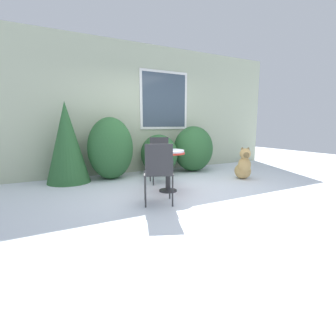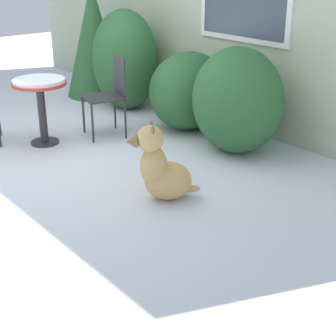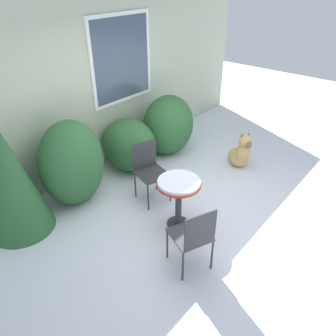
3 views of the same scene
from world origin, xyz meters
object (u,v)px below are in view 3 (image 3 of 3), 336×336
at_px(patio_table, 179,190).
at_px(patio_chair_near_table, 149,169).
at_px(patio_chair_far_side, 194,236).
at_px(dog, 241,154).

bearing_deg(patio_table, patio_chair_near_table, 72.47).
distance_m(patio_chair_far_side, dog, 2.54).
xyz_separation_m(patio_chair_far_side, dog, (2.42, 0.73, -0.24)).
xyz_separation_m(patio_table, dog, (1.93, 0.12, -0.32)).
bearing_deg(patio_chair_far_side, patio_table, -106.03).
bearing_deg(patio_chair_far_side, patio_chair_near_table, -95.16).
distance_m(patio_table, patio_chair_near_table, 0.78).
bearing_deg(dog, patio_chair_far_side, -131.46).
distance_m(patio_table, dog, 1.95).
relative_size(patio_chair_far_side, dog, 1.30).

